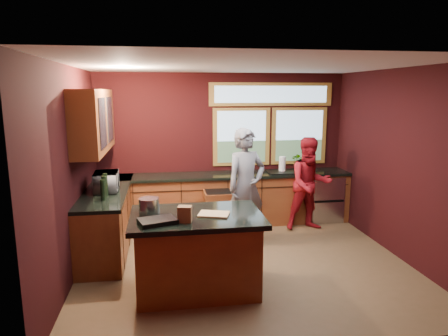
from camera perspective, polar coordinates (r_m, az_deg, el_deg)
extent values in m
plane|color=brown|center=(5.80, 2.87, -13.27)|extent=(4.50, 4.50, 0.00)
cube|color=black|center=(7.33, -0.20, 2.87)|extent=(4.50, 0.02, 2.70)
cube|color=black|center=(3.51, 9.75, -6.16)|extent=(4.50, 0.02, 2.70)
cube|color=black|center=(5.40, -21.06, -0.74)|extent=(0.02, 4.00, 2.70)
cube|color=black|center=(6.24, 23.66, 0.56)|extent=(0.02, 4.00, 2.70)
cube|color=silver|center=(5.30, 3.15, 14.44)|extent=(4.50, 4.00, 0.02)
cube|color=#87A5BC|center=(7.35, 2.52, 4.46)|extent=(1.06, 0.02, 1.06)
cube|color=#87A5BC|center=(7.64, 10.66, 4.53)|extent=(1.06, 0.02, 1.06)
cube|color=olive|center=(7.43, 6.80, 10.41)|extent=(2.30, 0.02, 0.42)
cube|color=#5F2A16|center=(6.12, -18.15, 6.41)|extent=(0.36, 1.80, 0.90)
cube|color=#5F2A16|center=(7.22, 0.16, -4.62)|extent=(4.50, 0.60, 0.88)
cube|color=black|center=(7.10, 0.18, -1.03)|extent=(4.50, 0.64, 0.05)
cube|color=#B7B7BC|center=(7.71, 13.93, -4.07)|extent=(0.60, 0.58, 0.85)
cube|color=black|center=(7.33, 8.74, -0.79)|extent=(0.66, 0.46, 0.05)
cube|color=#5F2A16|center=(6.38, -16.28, -7.17)|extent=(0.60, 2.30, 0.88)
cube|color=black|center=(6.26, -16.41, -3.11)|extent=(0.64, 2.30, 0.05)
cube|color=#5F2A16|center=(4.91, -3.87, -12.27)|extent=(1.40, 0.90, 0.88)
cube|color=black|center=(4.75, -3.95, -6.99)|extent=(1.55, 1.05, 0.06)
imported|color=slate|center=(6.20, 3.17, -2.73)|extent=(0.78, 0.65, 1.83)
imported|color=maroon|center=(7.01, 12.17, -2.26)|extent=(0.80, 0.64, 1.61)
imported|color=#999999|center=(6.10, -16.45, -1.89)|extent=(0.37, 0.52, 0.28)
imported|color=#999999|center=(7.47, 10.81, 1.03)|extent=(0.34, 0.29, 0.38)
cylinder|color=silver|center=(7.32, 8.32, 0.53)|extent=(0.12, 0.12, 0.28)
cube|color=tan|center=(4.71, -1.46, -6.61)|extent=(0.41, 0.34, 0.02)
cylinder|color=#A7A7AB|center=(4.84, -10.64, -5.30)|extent=(0.24, 0.24, 0.18)
cube|color=brown|center=(4.46, -5.62, -6.57)|extent=(0.17, 0.15, 0.18)
cube|color=black|center=(4.48, -9.47, -7.48)|extent=(0.46, 0.39, 0.05)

